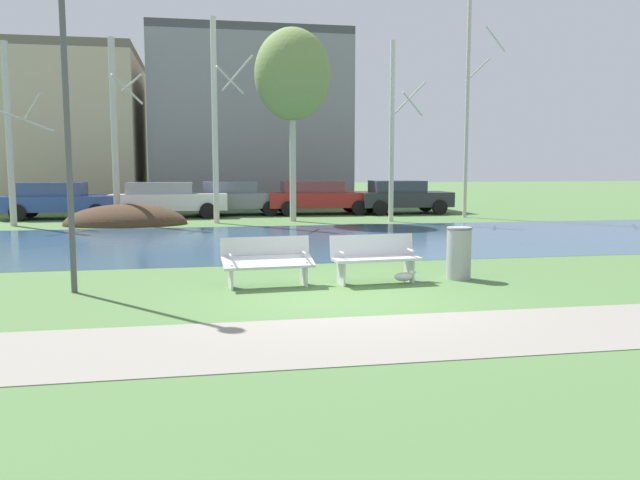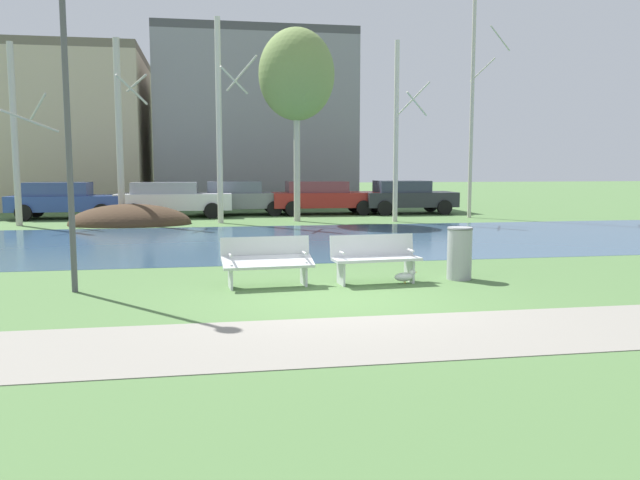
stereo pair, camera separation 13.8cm
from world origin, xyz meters
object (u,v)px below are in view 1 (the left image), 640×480
Objects in this scene: streetlamp at (65,79)px; parked_hatch_third_grey at (235,197)px; parked_wagon_fourth_red at (318,197)px; bench_right at (375,257)px; parked_sedan_second_white at (167,199)px; bench_left at (267,260)px; parked_van_nearest_blue at (60,200)px; parked_suv_fifth_dark at (402,196)px; trash_bin at (459,252)px; seagull at (405,276)px.

streetlamp is 1.30× the size of parked_hatch_third_grey.
bench_right is at bearing -97.04° from parked_wagon_fourth_red.
parked_sedan_second_white is 1.15× the size of parked_hatch_third_grey.
bench_left is at bearing -81.41° from parked_sedan_second_white.
parked_suv_fifth_dark is at bearing 0.87° from parked_van_nearest_blue.
streetlamp is at bearing -179.85° from trash_bin.
parked_sedan_second_white is at bearing 105.33° from bench_right.
bench_right is at bearing 163.52° from seagull.
parked_wagon_fourth_red is 3.76m from parked_suv_fifth_dark.
parked_suv_fifth_dark reaches higher than seagull.
parked_hatch_third_grey is at bearing 95.29° from bench_right.
streetlamp is 16.23m from parked_sedan_second_white.
parked_suv_fifth_dark is (10.19, 0.23, -0.00)m from parked_sedan_second_white.
parked_hatch_third_grey is 7.38m from parked_suv_fifth_dark.
parked_sedan_second_white is 6.47m from parked_wagon_fourth_red.
seagull is at bearing -60.57° from parked_van_nearest_blue.
parked_hatch_third_grey is (-2.09, 17.01, 0.64)m from seagull.
seagull is 16.86m from parked_wagon_fourth_red.
bench_left is 0.35× the size of parked_sedan_second_white.
parked_van_nearest_blue reaches higher than bench_right.
parked_sedan_second_white is at bearing 110.78° from trash_bin.
bench_left is 4.48m from streetlamp.
bench_left is at bearing -178.65° from trash_bin.
trash_bin is 2.29× the size of seagull.
parked_van_nearest_blue is 7.10m from parked_hatch_third_grey.
parked_wagon_fourth_red is (6.45, 0.59, -0.01)m from parked_sedan_second_white.
trash_bin reaches higher than seagull.
bench_right is 1.66m from trash_bin.
seagull is 18.61m from parked_van_nearest_blue.
parked_sedan_second_white is 1.15× the size of parked_suv_fifth_dark.
streetlamp reaches higher than bench_right.
streetlamp is at bearing 179.27° from bench_right.
seagull is 17.25m from parked_suv_fifth_dark.
bench_left is 0.40× the size of parked_suv_fifth_dark.
bench_left is 1.66× the size of trash_bin.
parked_suv_fifth_dark is (7.36, -0.60, 0.00)m from parked_hatch_third_grey.
parked_sedan_second_white reaches higher than bench_left.
seagull is at bearing -107.79° from parked_suv_fifth_dark.
streetlamp reaches higher than parked_van_nearest_blue.
bench_right is 1.66× the size of trash_bin.
seagull is at bearing -167.99° from trash_bin.
seagull is 0.09× the size of parked_wagon_fourth_red.
streetlamp reaches higher than parked_hatch_third_grey.
streetlamp is 18.30m from parked_wagon_fourth_red.
streetlamp is at bearing -124.27° from parked_suv_fifth_dark.
parked_sedan_second_white is at bearing 98.59° from bench_left.
parked_van_nearest_blue reaches higher than parked_wagon_fourth_red.
parked_hatch_third_grey reaches higher than bench_left.
parked_hatch_third_grey reaches higher than parked_sedan_second_white.
parked_van_nearest_blue is 14.41m from parked_suv_fifth_dark.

